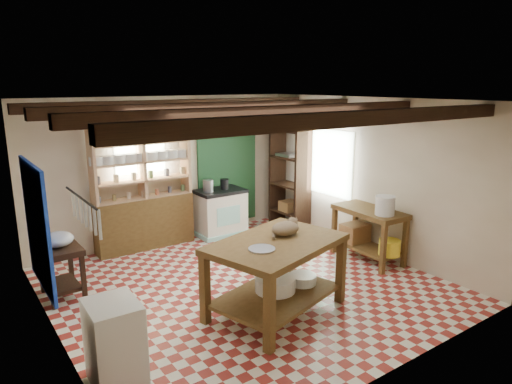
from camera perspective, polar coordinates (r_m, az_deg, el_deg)
floor at (r=6.66m, az=-1.34°, el=-11.65°), size 5.00×5.00×0.02m
ceiling at (r=6.04m, az=-1.47°, el=11.39°), size 5.00×5.00×0.02m
wall_back at (r=8.37m, az=-11.02°, el=2.77°), size 5.00×0.04×2.60m
wall_front at (r=4.46m, az=16.98°, el=-7.05°), size 5.00×0.04×2.60m
wall_left at (r=5.30m, az=-24.49°, el=-4.42°), size 0.04×5.00×2.60m
wall_right at (r=7.86m, az=13.91°, el=1.93°), size 0.04×5.00×2.60m
ceiling_beams at (r=6.04m, az=-1.47°, el=10.26°), size 5.00×3.80×0.15m
blue_wall_patch at (r=6.22m, az=-25.68°, el=-3.95°), size 0.04×1.40×1.60m
green_wall_patch at (r=8.92m, az=-3.60°, el=3.33°), size 1.30×0.04×2.30m
window_back at (r=8.09m, az=-14.32°, el=5.11°), size 0.90×0.02×0.80m
window_right at (r=8.50m, az=8.77°, el=3.71°), size 0.02×1.30×1.20m
utensil_rail at (r=4.05m, az=-20.97°, el=-2.29°), size 0.06×0.90×0.28m
pot_rack at (r=8.45m, az=-2.18°, el=9.14°), size 0.86×0.12×0.36m
shelving_unit at (r=8.03m, az=-13.96°, el=0.71°), size 1.70×0.34×2.20m
tall_rack at (r=9.03m, az=4.25°, el=1.82°), size 0.40×0.86×2.00m
work_table at (r=5.77m, az=2.53°, el=-10.54°), size 1.90×1.51×0.94m
stove at (r=8.66m, az=-4.47°, el=-2.53°), size 0.90×0.61×0.87m
prep_table at (r=6.73m, az=-23.12°, el=-9.12°), size 0.50×0.72×0.72m
white_cabinet at (r=4.75m, az=-17.24°, el=-17.60°), size 0.48×0.57×0.83m
right_counter at (r=7.63m, az=13.85°, el=-5.19°), size 0.65×1.22×0.86m
cat at (r=5.79m, az=3.68°, el=-4.57°), size 0.47×0.42×0.17m
steel_tray at (r=5.30m, az=0.73°, el=-7.13°), size 0.39×0.39×0.02m
basin_large at (r=5.89m, az=2.42°, el=-11.43°), size 0.63×0.63×0.18m
basin_small at (r=6.12m, az=5.86°, el=-10.77°), size 0.44×0.44×0.12m
kettle_left at (r=8.40m, az=-6.00°, el=0.79°), size 0.19×0.19×0.22m
kettle_right at (r=8.57m, az=-3.96°, el=0.99°), size 0.15×0.15×0.19m
enamel_bowl at (r=6.57m, az=-23.49°, el=-5.44°), size 0.40×0.40×0.19m
white_bucket at (r=7.21m, az=15.83°, el=-1.64°), size 0.31×0.31×0.29m
wicker_basket at (r=7.85m, az=12.25°, el=-4.98°), size 0.44×0.36×0.30m
yellow_tub at (r=7.38m, az=16.35°, el=-6.67°), size 0.34×0.34×0.24m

